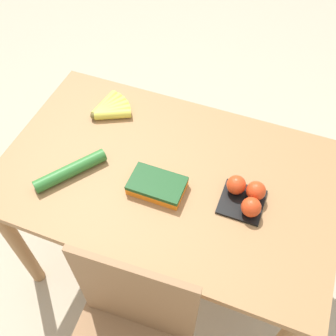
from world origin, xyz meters
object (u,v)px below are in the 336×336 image
banana_bunch (109,109)px  carrot_bag (157,185)px  cucumber_near (70,171)px  tomato_pack (247,196)px

banana_bunch → carrot_bag: size_ratio=0.86×
banana_bunch → cucumber_near: (-0.01, 0.34, 0.00)m
banana_bunch → tomato_pack: 0.68m
banana_bunch → tomato_pack: (-0.64, 0.23, 0.02)m
banana_bunch → cucumber_near: 0.34m
carrot_bag → cucumber_near: bearing=9.2°
banana_bunch → cucumber_near: size_ratio=0.67×
tomato_pack → banana_bunch: bearing=-19.6°
carrot_bag → cucumber_near: size_ratio=0.77×
carrot_bag → banana_bunch: bearing=-41.2°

